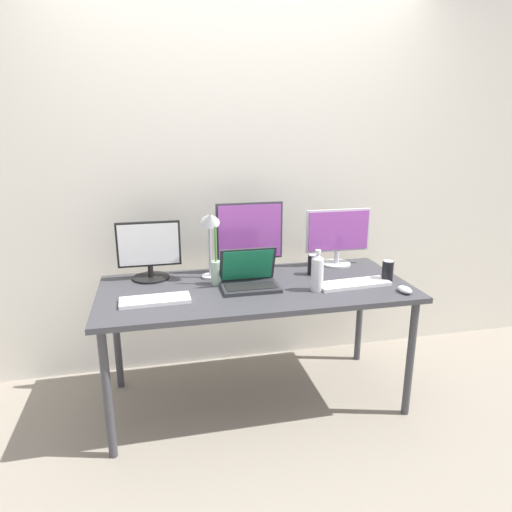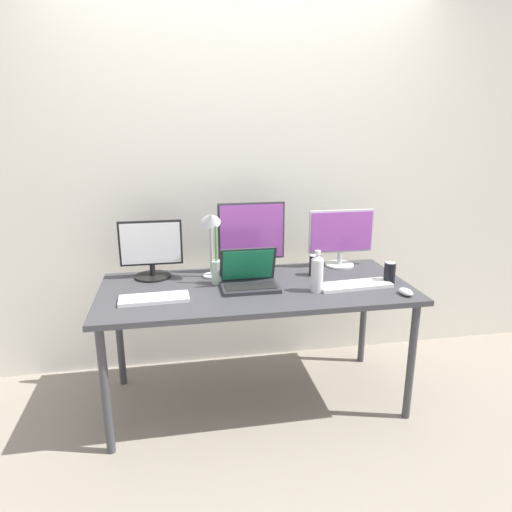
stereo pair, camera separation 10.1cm
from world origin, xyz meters
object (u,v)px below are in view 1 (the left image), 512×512
object	(u,v)px
water_bottle	(317,272)
keyboard_main	(155,300)
monitor_left	(149,251)
bamboo_vase	(216,271)
desk_lamp	(210,232)
monitor_right	(338,235)
work_desk	(256,296)
soda_can_by_laptop	(388,271)
mouse_by_keyboard	(405,290)
soda_can_near_keyboard	(313,265)
monitor_center	(250,235)
laptop_silver	(249,278)
keyboard_aux	(353,284)

from	to	relation	value
water_bottle	keyboard_main	bearing A→B (deg)	178.67
keyboard_main	monitor_left	bearing A→B (deg)	90.67
bamboo_vase	desk_lamp	xyz separation A→B (m)	(-0.02, 0.08, 0.21)
desk_lamp	monitor_right	bearing A→B (deg)	8.15
monitor_right	bamboo_vase	size ratio (longest dim) A/B	1.26
monitor_right	keyboard_main	bearing A→B (deg)	-160.90
work_desk	keyboard_main	world-z (taller)	keyboard_main
monitor_left	soda_can_by_laptop	bearing A→B (deg)	-14.62
monitor_left	monitor_right	xyz separation A→B (m)	(1.20, 0.02, 0.03)
monitor_left	mouse_by_keyboard	distance (m)	1.48
monitor_right	desk_lamp	world-z (taller)	desk_lamp
keyboard_main	water_bottle	world-z (taller)	water_bottle
work_desk	keyboard_main	distance (m)	0.58
monitor_left	soda_can_near_keyboard	bearing A→B (deg)	-7.99
monitor_center	laptop_silver	world-z (taller)	monitor_center
water_bottle	soda_can_by_laptop	bearing A→B (deg)	6.69
water_bottle	soda_can_near_keyboard	world-z (taller)	water_bottle
work_desk	monitor_left	bearing A→B (deg)	155.46
soda_can_by_laptop	bamboo_vase	bearing A→B (deg)	170.21
keyboard_main	bamboo_vase	size ratio (longest dim) A/B	1.06
work_desk	mouse_by_keyboard	size ratio (longest dim) A/B	16.92
soda_can_by_laptop	desk_lamp	bearing A→B (deg)	165.86
bamboo_vase	desk_lamp	size ratio (longest dim) A/B	0.79
monitor_right	water_bottle	size ratio (longest dim) A/B	1.83
laptop_silver	water_bottle	xyz separation A→B (m)	(0.36, -0.13, 0.05)
monitor_right	keyboard_aux	bearing A→B (deg)	-98.42
bamboo_vase	work_desk	bearing A→B (deg)	-21.23
work_desk	desk_lamp	world-z (taller)	desk_lamp
soda_can_near_keyboard	soda_can_by_laptop	xyz separation A→B (m)	(0.38, -0.22, 0.00)
monitor_center	water_bottle	distance (m)	0.52
monitor_left	mouse_by_keyboard	xyz separation A→B (m)	(1.36, -0.55, -0.16)
keyboard_aux	desk_lamp	world-z (taller)	desk_lamp
keyboard_aux	desk_lamp	size ratio (longest dim) A/B	0.99
work_desk	keyboard_aux	distance (m)	0.57
keyboard_main	keyboard_aux	bearing A→B (deg)	-1.84
mouse_by_keyboard	water_bottle	world-z (taller)	water_bottle
keyboard_main	soda_can_near_keyboard	distance (m)	0.99
bamboo_vase	soda_can_near_keyboard	bearing A→B (deg)	4.47
keyboard_main	keyboard_aux	world-z (taller)	same
keyboard_aux	keyboard_main	bearing A→B (deg)	176.06
monitor_right	water_bottle	bearing A→B (deg)	-124.44
monitor_right	soda_can_by_laptop	size ratio (longest dim) A/B	3.41
work_desk	bamboo_vase	distance (m)	0.27
monitor_left	water_bottle	distance (m)	0.99
keyboard_main	water_bottle	bearing A→B (deg)	-3.61
keyboard_main	keyboard_aux	size ratio (longest dim) A/B	0.85
monitor_left	mouse_by_keyboard	world-z (taller)	monitor_left
monitor_right	monitor_left	bearing A→B (deg)	-179.08
water_bottle	desk_lamp	world-z (taller)	desk_lamp
monitor_center	keyboard_aux	xyz separation A→B (m)	(0.53, -0.38, -0.23)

